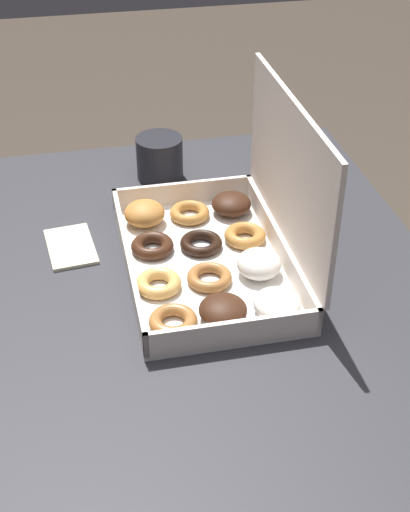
{
  "coord_description": "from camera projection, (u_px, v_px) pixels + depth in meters",
  "views": [
    {
      "loc": [
        0.89,
        -0.14,
        1.43
      ],
      "look_at": [
        -0.04,
        0.06,
        0.76
      ],
      "focal_mm": 50.0,
      "sensor_mm": 36.0,
      "label": 1
    }
  ],
  "objects": [
    {
      "name": "paper_napkin",
      "position": [
        71.0,
        247.0,
        1.22
      ],
      "size": [
        0.13,
        0.09,
        0.01
      ],
      "color": "beige",
      "rests_on": "dining_table"
    },
    {
      "name": "coffee_mug",
      "position": [
        160.0,
        157.0,
        1.4
      ],
      "size": [
        0.09,
        0.09,
        0.08
      ],
      "color": "#232328",
      "rests_on": "dining_table"
    },
    {
      "name": "donut_box",
      "position": [
        224.0,
        239.0,
        1.15
      ],
      "size": [
        0.41,
        0.27,
        0.28
      ],
      "color": "white",
      "rests_on": "dining_table"
    },
    {
      "name": "dining_table",
      "position": [
        175.0,
        335.0,
        1.2
      ],
      "size": [
        1.01,
        0.87,
        0.74
      ],
      "color": "#2D2D33",
      "rests_on": "ground_plane"
    }
  ]
}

